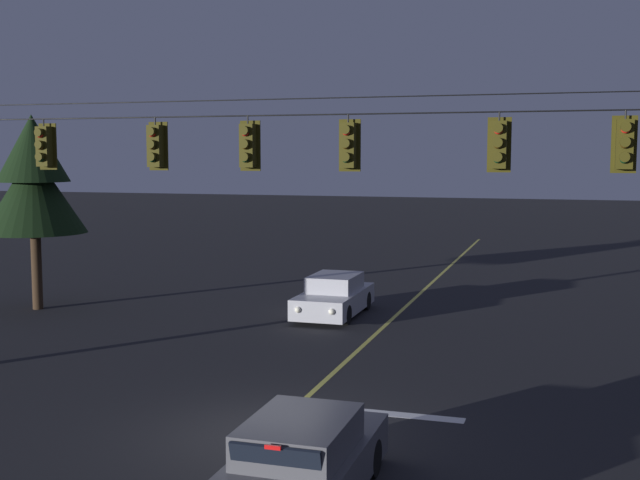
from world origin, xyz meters
name	(u,v)px	position (x,y,z in m)	size (l,w,h in m)	color
ground_plane	(266,434)	(0.00, 0.00, 0.00)	(180.00, 180.00, 0.00)	black
lane_centre_stripe	(370,339)	(0.00, 8.55, 0.00)	(0.14, 60.00, 0.01)	#D1C64C
stop_bar_paint	(384,413)	(1.90, 1.95, 0.00)	(3.40, 0.36, 0.01)	silver
signal_span_assembly	(307,220)	(0.00, 2.55, 4.00)	(19.92, 0.32, 7.68)	#38281C
traffic_light_leftmost	(44,146)	(-6.67, 2.53, 5.63)	(0.48, 0.41, 1.22)	black
traffic_light_left_inner	(155,146)	(-3.67, 2.53, 5.63)	(0.48, 0.41, 1.22)	black
traffic_light_centre	(248,146)	(-1.37, 2.53, 5.63)	(0.48, 0.41, 1.22)	black
traffic_light_right_inner	(348,145)	(0.94, 2.53, 5.63)	(0.48, 0.41, 1.22)	black
traffic_light_rightmost	(499,145)	(4.10, 2.53, 5.63)	(0.48, 0.41, 1.22)	black
traffic_light_far_right	(625,144)	(6.49, 2.53, 5.63)	(0.48, 0.41, 1.22)	black
car_waiting_near_lane	(301,463)	(1.65, -2.76, 0.65)	(1.80, 4.33, 1.39)	#4C4C51
car_oncoming_lead	(334,297)	(-2.02, 11.71, 0.65)	(1.80, 4.42, 1.39)	#A5A5AD
tree_verge_near	(33,180)	(-12.37, 9.73, 4.55)	(3.59, 3.59, 6.83)	#332316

